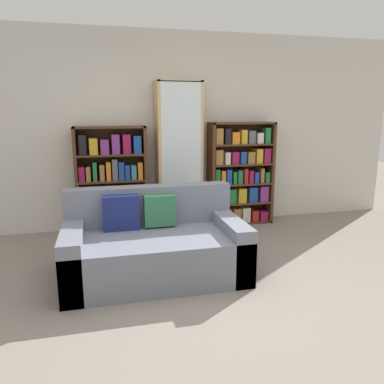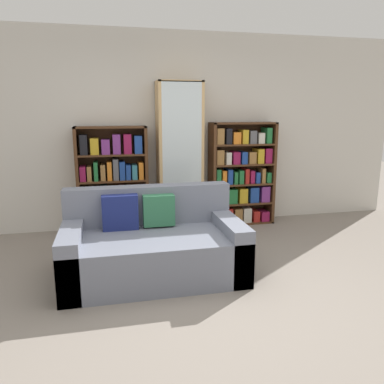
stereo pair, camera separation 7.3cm
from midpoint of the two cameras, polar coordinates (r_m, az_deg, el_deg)
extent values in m
plane|color=gray|center=(3.37, 3.78, -16.65)|extent=(16.00, 16.00, 0.00)
cube|color=beige|center=(5.35, -3.52, 9.23)|extent=(7.09, 0.06, 2.70)
cube|color=slate|center=(3.79, -5.28, -9.61)|extent=(1.75, 0.97, 0.44)
cube|color=slate|center=(4.03, -6.12, -1.92)|extent=(1.75, 0.20, 0.41)
cube|color=slate|center=(3.76, -17.22, -9.34)|extent=(0.20, 0.97, 0.56)
cube|color=slate|center=(3.93, 6.05, -7.86)|extent=(0.20, 0.97, 0.56)
cube|color=navy|center=(3.86, -10.35, -3.09)|extent=(0.36, 0.12, 0.36)
cube|color=#2D6B47|center=(3.89, -4.55, -2.79)|extent=(0.32, 0.12, 0.32)
cube|color=#4C2D19|center=(5.16, -16.55, 1.55)|extent=(0.04, 0.32, 1.43)
cube|color=#4C2D19|center=(5.18, -6.63, 2.01)|extent=(0.04, 0.32, 1.43)
cube|color=#4C2D19|center=(5.07, -11.93, 9.64)|extent=(0.94, 0.32, 0.02)
cube|color=#4C2D19|center=(5.32, -11.26, -5.70)|extent=(0.94, 0.32, 0.02)
cube|color=#4C2D19|center=(5.30, -11.62, 2.08)|extent=(0.94, 0.01, 1.43)
cube|color=#4C2D19|center=(5.22, -11.42, -1.96)|extent=(0.86, 0.32, 0.02)
cube|color=#4C2D19|center=(5.15, -11.58, 1.79)|extent=(0.86, 0.32, 0.02)
cube|color=#4C2D19|center=(5.10, -11.75, 5.62)|extent=(0.86, 0.32, 0.02)
cube|color=#8E1947|center=(5.28, -15.27, -4.77)|extent=(0.06, 0.24, 0.20)
cube|color=#1E4293|center=(5.28, -14.10, -4.79)|extent=(0.09, 0.24, 0.18)
cube|color=#AD231E|center=(5.27, -13.06, -4.31)|extent=(0.06, 0.24, 0.27)
cube|color=#1E4293|center=(5.27, -11.85, -4.29)|extent=(0.09, 0.24, 0.26)
cube|color=beige|center=(5.27, -10.78, -4.34)|extent=(0.07, 0.24, 0.24)
cube|color=#1E4293|center=(5.28, -9.58, -4.28)|extent=(0.07, 0.24, 0.24)
cube|color=olive|center=(5.28, -8.49, -4.26)|extent=(0.07, 0.24, 0.23)
cube|color=#237038|center=(5.29, -7.31, -4.18)|extent=(0.09, 0.24, 0.24)
cube|color=orange|center=(5.19, -15.45, -0.89)|extent=(0.10, 0.24, 0.21)
cube|color=beige|center=(5.18, -14.10, -0.69)|extent=(0.09, 0.24, 0.24)
cube|color=teal|center=(5.18, -12.85, -0.47)|extent=(0.09, 0.24, 0.27)
cube|color=gold|center=(5.18, -11.44, -0.63)|extent=(0.08, 0.24, 0.23)
cube|color=#AD231E|center=(5.18, -10.18, -0.43)|extent=(0.08, 0.24, 0.25)
cube|color=olive|center=(5.19, -8.85, -0.63)|extent=(0.10, 0.24, 0.20)
cube|color=orange|center=(5.21, -7.57, -0.67)|extent=(0.08, 0.24, 0.19)
cube|color=#8E1947|center=(5.13, -15.86, 2.76)|extent=(0.07, 0.24, 0.19)
cube|color=olive|center=(5.12, -14.94, 2.80)|extent=(0.06, 0.24, 0.19)
cube|color=#237038|center=(5.12, -14.02, 3.15)|extent=(0.05, 0.24, 0.25)
cube|color=olive|center=(5.12, -13.00, 2.99)|extent=(0.06, 0.24, 0.21)
cube|color=orange|center=(5.12, -12.07, 3.23)|extent=(0.06, 0.24, 0.25)
cube|color=#5B5B60|center=(5.12, -11.15, 3.47)|extent=(0.07, 0.24, 0.28)
cube|color=#1E4293|center=(5.12, -10.21, 3.30)|extent=(0.07, 0.24, 0.24)
cube|color=#1E4293|center=(5.13, -9.32, 3.08)|extent=(0.06, 0.24, 0.20)
cube|color=teal|center=(5.13, -8.40, 3.11)|extent=(0.07, 0.24, 0.19)
cube|color=orange|center=(5.14, -7.44, 3.33)|extent=(0.06, 0.24, 0.23)
cube|color=black|center=(5.08, -15.75, 6.99)|extent=(0.09, 0.24, 0.26)
cube|color=gold|center=(5.08, -14.22, 6.80)|extent=(0.10, 0.24, 0.21)
cube|color=#7A3384|center=(5.08, -12.62, 6.78)|extent=(0.11, 0.24, 0.19)
cube|color=#7A3384|center=(5.08, -11.04, 7.20)|extent=(0.10, 0.24, 0.26)
cube|color=#8E1947|center=(5.08, -9.43, 7.27)|extent=(0.10, 0.24, 0.26)
cube|color=#1E4293|center=(5.09, -7.86, 7.21)|extent=(0.10, 0.24, 0.23)
cube|color=tan|center=(5.13, -4.62, 5.28)|extent=(0.04, 0.36, 2.02)
cube|color=tan|center=(5.24, 1.58, 5.46)|extent=(0.04, 0.36, 2.02)
cube|color=tan|center=(5.16, -1.55, 16.45)|extent=(0.61, 0.36, 0.02)
cube|color=tan|center=(5.39, -1.43, -5.21)|extent=(0.61, 0.36, 0.02)
cube|color=tan|center=(5.35, -1.85, 5.59)|extent=(0.61, 0.01, 2.02)
cube|color=silver|center=(5.01, -1.09, 5.14)|extent=(0.53, 0.01, 2.00)
cube|color=tan|center=(5.30, -1.45, -1.70)|extent=(0.53, 0.32, 0.02)
cube|color=tan|center=(5.23, -1.47, 1.80)|extent=(0.53, 0.32, 0.02)
cube|color=tan|center=(5.18, -1.49, 5.38)|extent=(0.53, 0.32, 0.02)
cube|color=tan|center=(5.15, -1.51, 9.01)|extent=(0.53, 0.32, 0.02)
cube|color=tan|center=(5.14, -1.53, 12.67)|extent=(0.53, 0.32, 0.02)
cylinder|color=silver|center=(5.36, -3.17, -4.77)|extent=(0.01, 0.01, 0.08)
cone|color=silver|center=(5.33, -3.18, -3.86)|extent=(0.09, 0.09, 0.10)
cylinder|color=silver|center=(5.37, -1.43, -4.70)|extent=(0.01, 0.01, 0.08)
cone|color=silver|center=(5.35, -1.43, -3.80)|extent=(0.09, 0.09, 0.10)
cylinder|color=silver|center=(5.40, 0.29, -4.60)|extent=(0.01, 0.01, 0.08)
cone|color=silver|center=(5.38, 0.29, -3.70)|extent=(0.09, 0.09, 0.10)
cylinder|color=silver|center=(5.27, -3.44, -1.26)|extent=(0.01, 0.01, 0.07)
cone|color=silver|center=(5.25, -3.45, -0.42)|extent=(0.09, 0.09, 0.09)
cylinder|color=silver|center=(5.29, -2.12, -1.21)|extent=(0.01, 0.01, 0.07)
cone|color=silver|center=(5.27, -2.13, -0.37)|extent=(0.09, 0.09, 0.09)
cylinder|color=silver|center=(5.30, -0.79, -1.18)|extent=(0.01, 0.01, 0.07)
cone|color=silver|center=(5.28, -0.79, -0.34)|extent=(0.09, 0.09, 0.09)
cylinder|color=silver|center=(5.33, 0.48, -1.09)|extent=(0.01, 0.01, 0.07)
cone|color=silver|center=(5.31, 0.49, -0.26)|extent=(0.09, 0.09, 0.09)
cylinder|color=silver|center=(5.19, -3.59, 2.20)|extent=(0.01, 0.01, 0.07)
cone|color=silver|center=(5.17, -3.60, 3.02)|extent=(0.07, 0.07, 0.08)
cylinder|color=silver|center=(5.20, -2.53, 2.25)|extent=(0.01, 0.01, 0.07)
cone|color=silver|center=(5.19, -2.53, 3.06)|extent=(0.07, 0.07, 0.08)
cylinder|color=silver|center=(5.23, -1.49, 2.31)|extent=(0.01, 0.01, 0.07)
cone|color=silver|center=(5.22, -1.49, 3.12)|extent=(0.07, 0.07, 0.08)
cylinder|color=silver|center=(5.26, -0.46, 2.37)|extent=(0.01, 0.01, 0.07)
cone|color=silver|center=(5.25, -0.47, 3.18)|extent=(0.07, 0.07, 0.08)
cylinder|color=silver|center=(5.28, 0.58, 2.41)|extent=(0.01, 0.01, 0.07)
cone|color=silver|center=(5.27, 0.58, 3.21)|extent=(0.07, 0.07, 0.08)
cylinder|color=silver|center=(5.13, -3.62, 5.87)|extent=(0.01, 0.01, 0.08)
cone|color=silver|center=(5.12, -3.64, 6.85)|extent=(0.07, 0.07, 0.10)
cylinder|color=silver|center=(5.15, -2.55, 5.91)|extent=(0.01, 0.01, 0.08)
cone|color=silver|center=(5.14, -2.56, 6.89)|extent=(0.07, 0.07, 0.10)
cylinder|color=silver|center=(5.19, -1.53, 5.97)|extent=(0.01, 0.01, 0.08)
cone|color=silver|center=(5.19, -1.54, 6.94)|extent=(0.07, 0.07, 0.10)
cylinder|color=silver|center=(5.20, -0.43, 5.98)|extent=(0.01, 0.01, 0.08)
cone|color=silver|center=(5.19, -0.43, 6.95)|extent=(0.07, 0.07, 0.10)
cylinder|color=silver|center=(5.20, 0.67, 5.98)|extent=(0.01, 0.01, 0.08)
cone|color=silver|center=(5.20, 0.67, 6.95)|extent=(0.07, 0.07, 0.10)
cylinder|color=silver|center=(5.10, -3.76, 9.49)|extent=(0.01, 0.01, 0.07)
cone|color=silver|center=(5.10, -3.78, 10.38)|extent=(0.06, 0.06, 0.09)
cylinder|color=silver|center=(5.11, -2.84, 9.51)|extent=(0.01, 0.01, 0.07)
cone|color=silver|center=(5.11, -2.85, 10.39)|extent=(0.06, 0.06, 0.09)
cylinder|color=silver|center=(5.16, -2.00, 9.54)|extent=(0.01, 0.01, 0.07)
cone|color=silver|center=(5.16, -2.01, 10.42)|extent=(0.06, 0.06, 0.09)
cylinder|color=silver|center=(5.16, -1.06, 9.54)|extent=(0.01, 0.01, 0.07)
cone|color=silver|center=(5.16, -1.06, 10.42)|extent=(0.06, 0.06, 0.09)
cylinder|color=silver|center=(5.18, -0.17, 9.56)|extent=(0.01, 0.01, 0.07)
cone|color=silver|center=(5.18, -0.17, 10.43)|extent=(0.06, 0.06, 0.09)
cylinder|color=silver|center=(5.18, 0.77, 9.55)|extent=(0.01, 0.01, 0.07)
cone|color=silver|center=(5.18, 0.77, 10.43)|extent=(0.06, 0.06, 0.09)
cylinder|color=silver|center=(5.10, -3.83, 13.27)|extent=(0.01, 0.01, 0.09)
cone|color=silver|center=(5.11, -3.84, 14.35)|extent=(0.06, 0.06, 0.11)
cylinder|color=silver|center=(5.13, -2.93, 13.27)|extent=(0.01, 0.01, 0.09)
cone|color=silver|center=(5.14, -2.95, 14.35)|extent=(0.06, 0.06, 0.11)
cylinder|color=silver|center=(5.12, -1.95, 13.29)|extent=(0.01, 0.01, 0.09)
cone|color=silver|center=(5.12, -1.96, 14.37)|extent=(0.06, 0.06, 0.11)
cylinder|color=silver|center=(5.17, -1.11, 13.28)|extent=(0.01, 0.01, 0.09)
cone|color=silver|center=(5.17, -1.11, 14.35)|extent=(0.06, 0.06, 0.11)
cylinder|color=silver|center=(5.19, -0.20, 13.28)|extent=(0.01, 0.01, 0.09)
cone|color=silver|center=(5.19, -0.20, 14.35)|extent=(0.06, 0.06, 0.11)
cylinder|color=silver|center=(5.19, 0.75, 13.28)|extent=(0.01, 0.01, 0.09)
cone|color=silver|center=(5.19, 0.75, 14.34)|extent=(0.06, 0.06, 0.11)
cube|color=#4C2D19|center=(5.35, 3.43, 2.62)|extent=(0.04, 0.32, 1.47)
cube|color=#4C2D19|center=(5.66, 12.23, 2.90)|extent=(0.04, 0.32, 1.47)
cube|color=#4C2D19|center=(5.42, 8.18, 10.34)|extent=(0.94, 0.32, 0.02)
cube|color=#4C2D19|center=(5.65, 7.74, -4.49)|extent=(0.94, 0.32, 0.02)
cube|color=#4C2D19|center=(5.63, 7.41, 3.02)|extent=(0.94, 0.01, 1.47)
cube|color=#4C2D19|center=(5.58, 7.83, -1.57)|extent=(0.86, 0.32, 0.02)
cube|color=#4C2D19|center=(5.52, 7.91, 1.31)|extent=(0.86, 0.32, 0.02)
cube|color=#4C2D19|center=(5.47, 8.00, 4.24)|extent=(0.86, 0.32, 0.02)
cube|color=#4C2D19|center=(5.44, 8.09, 7.22)|extent=(0.86, 0.32, 0.02)
cube|color=#5B5B60|center=(5.50, 4.38, -3.64)|extent=(0.12, 0.24, 0.20)
cube|color=#AD231E|center=(5.54, 5.79, -3.47)|extent=(0.10, 0.24, 0.22)
cube|color=olive|center=(5.59, 7.13, -3.41)|extent=(0.11, 0.24, 0.21)
cube|color=beige|center=(5.64, 8.46, -3.30)|extent=(0.12, 0.24, 0.22)
cube|color=#AD231E|center=(5.70, 9.81, -3.48)|extent=(0.09, 0.24, 0.16)
cube|color=#8E1947|center=(5.75, 11.08, -3.45)|extent=(0.12, 0.24, 0.14)
cube|color=olive|center=(5.44, 4.60, -0.65)|extent=(0.14, 0.24, 0.20)
cube|color=#237038|center=(5.49, 6.29, -0.51)|extent=(0.13, 0.24, 0.21)
cube|color=gold|center=(5.54, 7.88, -0.41)|extent=(0.12, 0.24, 0.21)
cube|color=#1E4293|center=(5.60, 9.50, -0.28)|extent=(0.13, 0.24, 0.22)
cube|color=#7A3384|center=(5.67, 11.11, -0.15)|extent=(0.13, 0.24, 0.23)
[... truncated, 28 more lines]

